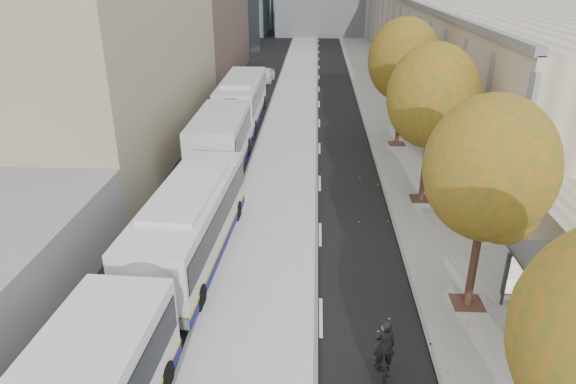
# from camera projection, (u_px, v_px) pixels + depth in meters

# --- Properties ---
(bus_platform) EXTENTS (4.25, 150.00, 0.15)m
(bus_platform) POSITION_uv_depth(u_px,v_px,m) (290.00, 126.00, 38.88)
(bus_platform) COLOR #B9B9B9
(bus_platform) RESTS_ON ground
(sidewalk) EXTENTS (4.75, 150.00, 0.08)m
(sidewalk) POSITION_uv_depth(u_px,v_px,m) (396.00, 128.00, 38.50)
(sidewalk) COLOR gray
(sidewalk) RESTS_ON ground
(building_tan) EXTENTS (18.00, 92.00, 8.00)m
(building_tan) POSITION_uv_depth(u_px,v_px,m) (459.00, 30.00, 62.83)
(building_tan) COLOR gray
(building_tan) RESTS_ON ground
(bus_shelter) EXTENTS (1.90, 4.40, 2.53)m
(bus_shelter) POSITION_uv_depth(u_px,v_px,m) (564.00, 288.00, 15.60)
(bus_shelter) COLOR #383A3F
(bus_shelter) RESTS_ON sidewalk
(tree_c) EXTENTS (4.20, 4.20, 7.28)m
(tree_c) POSITION_uv_depth(u_px,v_px,m) (490.00, 169.00, 16.32)
(tree_c) COLOR black
(tree_c) RESTS_ON sidewalk
(tree_d) EXTENTS (4.40, 4.40, 7.60)m
(tree_d) POSITION_uv_depth(u_px,v_px,m) (433.00, 96.00, 24.46)
(tree_d) COLOR black
(tree_d) RESTS_ON sidewalk
(tree_e) EXTENTS (4.60, 4.60, 7.92)m
(tree_e) POSITION_uv_depth(u_px,v_px,m) (404.00, 60.00, 32.59)
(tree_e) COLOR black
(tree_e) RESTS_ON sidewalk
(bus_near) EXTENTS (3.43, 17.99, 2.98)m
(bus_near) POSITION_uv_depth(u_px,v_px,m) (158.00, 278.00, 17.12)
(bus_near) COLOR silver
(bus_near) RESTS_ON ground
(bus_far) EXTENTS (3.07, 19.43, 3.23)m
(bus_far) POSITION_uv_depth(u_px,v_px,m) (234.00, 113.00, 35.75)
(bus_far) COLOR silver
(bus_far) RESTS_ON ground
(cyclist) EXTENTS (0.65, 1.72, 2.16)m
(cyclist) POSITION_uv_depth(u_px,v_px,m) (383.00, 359.00, 14.74)
(cyclist) COLOR black
(cyclist) RESTS_ON ground
(distant_car) EXTENTS (1.99, 4.24, 1.40)m
(distant_car) POSITION_uv_depth(u_px,v_px,m) (265.00, 75.00, 53.58)
(distant_car) COLOR white
(distant_car) RESTS_ON ground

